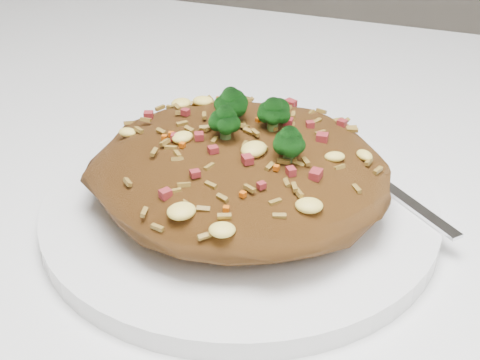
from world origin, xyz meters
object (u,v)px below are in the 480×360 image
(dining_table, at_px, (201,280))
(fork, at_px, (381,182))
(plate, at_px, (240,208))
(fried_rice, at_px, (240,159))

(dining_table, height_order, fork, fork)
(dining_table, relative_size, fork, 9.07)
(plate, distance_m, fork, 0.10)
(plate, bearing_deg, dining_table, 146.35)
(plate, bearing_deg, fork, 31.47)
(plate, height_order, fork, fork)
(dining_table, xyz_separation_m, fried_rice, (0.04, -0.03, 0.14))
(fried_rice, distance_m, fork, 0.10)
(fried_rice, bearing_deg, dining_table, 146.63)
(fried_rice, xyz_separation_m, fork, (0.08, 0.05, -0.03))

